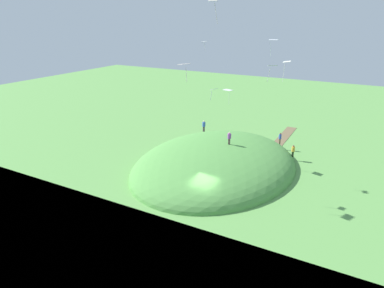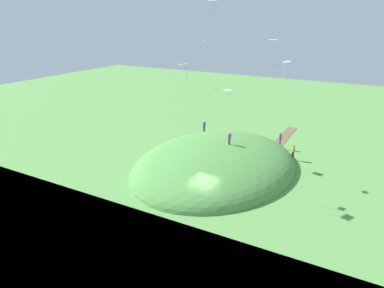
% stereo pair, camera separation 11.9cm
% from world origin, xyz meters
% --- Properties ---
extents(ground_plane, '(160.00, 160.00, 0.00)m').
position_xyz_m(ground_plane, '(0.00, 0.00, 0.00)').
color(ground_plane, '#5C9849').
extents(grass_hill, '(25.35, 19.55, 5.92)m').
position_xyz_m(grass_hill, '(8.46, 2.73, 0.00)').
color(grass_hill, '#529343').
rests_on(grass_hill, ground_plane).
extents(dirt_path, '(15.85, 2.02, 0.04)m').
position_xyz_m(dirt_path, '(22.24, -1.80, 0.02)').
color(dirt_path, brown).
rests_on(dirt_path, ground_plane).
extents(person_watching_kites, '(0.63, 0.63, 1.63)m').
position_xyz_m(person_watching_kites, '(9.53, 1.39, 3.93)').
color(person_watching_kites, brown).
rests_on(person_watching_kites, grass_hill).
extents(person_on_hilltop, '(0.50, 0.50, 1.69)m').
position_xyz_m(person_on_hilltop, '(15.29, -5.35, 1.53)').
color(person_on_hilltop, black).
rests_on(person_on_hilltop, grass_hill).
extents(person_near_shore, '(0.52, 0.52, 1.73)m').
position_xyz_m(person_near_shore, '(18.48, -2.66, 1.89)').
color(person_near_shore, brown).
rests_on(person_near_shore, grass_hill).
extents(person_with_child, '(0.55, 0.55, 1.75)m').
position_xyz_m(person_with_child, '(16.13, 8.37, 2.71)').
color(person_with_child, '#312A2D').
rests_on(person_with_child, grass_hill).
extents(kite_1, '(0.81, 0.67, 1.22)m').
position_xyz_m(kite_1, '(2.66, 0.40, 11.13)').
color(kite_1, white).
extents(kite_2, '(0.89, 1.03, 1.58)m').
position_xyz_m(kite_2, '(2.78, -5.40, 13.82)').
color(kite_2, silver).
extents(kite_3, '(0.69, 0.97, 1.85)m').
position_xyz_m(kite_3, '(9.90, -3.16, 15.61)').
color(kite_3, white).
extents(kite_4, '(0.76, 0.63, 1.12)m').
position_xyz_m(kite_4, '(6.80, 3.69, 15.40)').
color(kite_4, white).
extents(kite_5, '(1.29, 1.11, 1.79)m').
position_xyz_m(kite_5, '(0.70, 2.69, 13.70)').
color(kite_5, white).
extents(kite_6, '(0.80, 0.78, 1.79)m').
position_xyz_m(kite_6, '(-2.88, -2.05, 19.12)').
color(kite_6, white).
extents(kite_7, '(1.18, 0.91, 2.05)m').
position_xyz_m(kite_7, '(6.02, -5.84, 13.84)').
color(kite_7, silver).
extents(kite_8, '(1.08, 1.31, 1.87)m').
position_xyz_m(kite_8, '(10.44, 2.20, 9.52)').
color(kite_8, white).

